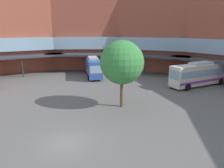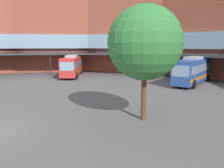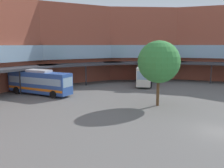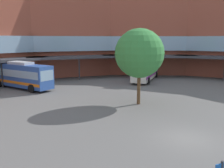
# 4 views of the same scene
# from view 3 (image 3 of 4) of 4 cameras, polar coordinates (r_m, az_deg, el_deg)

# --- Properties ---
(ground_plane) EXTENTS (119.79, 119.79, 0.00)m
(ground_plane) POSITION_cam_3_polar(r_m,az_deg,el_deg) (23.55, 23.74, -10.24)
(ground_plane) COLOR #605E5B
(station_building) EXTENTS (76.29, 46.38, 15.17)m
(station_building) POSITION_cam_3_polar(r_m,az_deg,el_deg) (34.87, -6.52, 8.83)
(station_building) COLOR #9E4C38
(station_building) RESTS_ON ground
(bus_0) EXTENTS (5.95, 10.83, 3.78)m
(bus_0) POSITION_cam_3_polar(r_m,az_deg,el_deg) (38.36, -16.60, 0.44)
(bus_0) COLOR #2D519E
(bus_0) RESTS_ON ground
(bus_2) EXTENTS (10.42, 8.54, 3.97)m
(bus_2) POSITION_cam_3_polar(r_m,az_deg,el_deg) (46.73, 7.79, 2.38)
(bus_2) COLOR silver
(bus_2) RESTS_ON ground
(plaza_tree) EXTENTS (5.16, 5.16, 8.03)m
(plaza_tree) POSITION_cam_3_polar(r_m,az_deg,el_deg) (30.20, 10.89, 5.10)
(plaza_tree) COLOR brown
(plaza_tree) RESTS_ON ground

